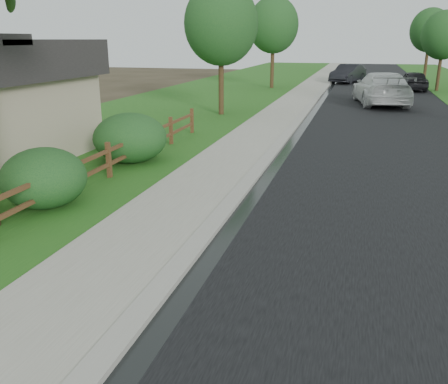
% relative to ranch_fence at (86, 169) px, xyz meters
% --- Properties ---
extents(ground, '(120.00, 120.00, 0.00)m').
position_rel_ranch_fence_xyz_m(ground, '(3.60, -6.40, -0.62)').
color(ground, '#342D1C').
extents(road, '(8.00, 90.00, 0.02)m').
position_rel_ranch_fence_xyz_m(road, '(8.20, 28.60, -0.61)').
color(road, black).
rests_on(road, ground).
extents(curb, '(0.40, 90.00, 0.12)m').
position_rel_ranch_fence_xyz_m(curb, '(4.00, 28.60, -0.56)').
color(curb, gray).
rests_on(curb, ground).
extents(wet_gutter, '(0.50, 90.00, 0.00)m').
position_rel_ranch_fence_xyz_m(wet_gutter, '(4.35, 28.60, -0.60)').
color(wet_gutter, black).
rests_on(wet_gutter, road).
extents(sidewalk, '(2.20, 90.00, 0.10)m').
position_rel_ranch_fence_xyz_m(sidewalk, '(2.70, 28.60, -0.57)').
color(sidewalk, gray).
rests_on(sidewalk, ground).
extents(grass_strip, '(1.60, 90.00, 0.06)m').
position_rel_ranch_fence_xyz_m(grass_strip, '(0.80, 28.60, -0.59)').
color(grass_strip, '#1F5518').
rests_on(grass_strip, ground).
extents(lawn_near, '(9.00, 90.00, 0.04)m').
position_rel_ranch_fence_xyz_m(lawn_near, '(-4.40, 28.60, -0.60)').
color(lawn_near, '#1F5518').
rests_on(lawn_near, ground).
extents(ranch_fence, '(0.12, 16.92, 1.10)m').
position_rel_ranch_fence_xyz_m(ranch_fence, '(0.00, 0.00, 0.00)').
color(ranch_fence, '#473117').
rests_on(ranch_fence, ground).
extents(white_suv, '(3.80, 7.15, 1.97)m').
position_rel_ranch_fence_xyz_m(white_suv, '(8.07, 20.68, 0.39)').
color(white_suv, silver).
rests_on(white_suv, road).
extents(dark_car_mid, '(2.14, 4.60, 1.52)m').
position_rel_ranch_fence_xyz_m(dark_car_mid, '(10.80, 30.26, 0.16)').
color(dark_car_mid, black).
rests_on(dark_car_mid, road).
extents(dark_car_far, '(3.29, 5.40, 1.68)m').
position_rel_ranch_fence_xyz_m(dark_car_far, '(5.60, 35.99, 0.24)').
color(dark_car_far, black).
rests_on(dark_car_far, road).
extents(shrub_c, '(2.17, 2.17, 1.46)m').
position_rel_ranch_fence_xyz_m(shrub_c, '(-0.30, -1.37, 0.11)').
color(shrub_c, '#17401D').
rests_on(shrub_c, ground).
extents(shrub_d, '(2.75, 2.75, 1.63)m').
position_rel_ranch_fence_xyz_m(shrub_d, '(-0.30, 3.20, 0.20)').
color(shrub_d, '#17401D').
rests_on(shrub_d, ground).
extents(tree_near_left, '(3.81, 3.81, 6.75)m').
position_rel_ranch_fence_xyz_m(tree_near_left, '(-0.30, 13.94, 4.02)').
color(tree_near_left, '#322214').
rests_on(tree_near_left, ground).
extents(tree_mid_left, '(4.02, 4.02, 7.20)m').
position_rel_ranch_fence_xyz_m(tree_mid_left, '(-0.30, 29.04, 4.35)').
color(tree_mid_left, '#322214').
rests_on(tree_mid_left, ground).
extents(tree_mid_right, '(3.33, 3.33, 6.03)m').
position_rel_ranch_fence_xyz_m(tree_mid_right, '(12.60, 30.32, 3.57)').
color(tree_mid_right, '#322214').
rests_on(tree_mid_right, ground).
extents(tree_far_right, '(3.63, 3.63, 6.70)m').
position_rel_ranch_fence_xyz_m(tree_far_right, '(12.60, 39.12, 4.06)').
color(tree_far_right, '#322214').
rests_on(tree_far_right, ground).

